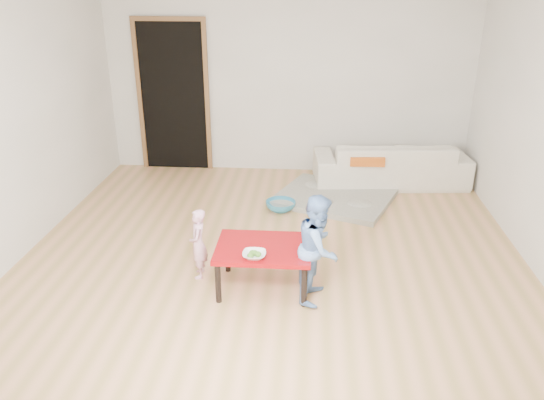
# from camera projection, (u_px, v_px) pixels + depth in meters

# --- Properties ---
(floor) EXTENTS (5.00, 5.00, 0.01)m
(floor) POSITION_uv_depth(u_px,v_px,m) (274.00, 251.00, 5.44)
(floor) COLOR #AC8849
(floor) RESTS_ON ground
(back_wall) EXTENTS (5.00, 0.02, 2.60)m
(back_wall) POSITION_uv_depth(u_px,v_px,m) (288.00, 79.00, 7.22)
(back_wall) COLOR silver
(back_wall) RESTS_ON floor
(left_wall) EXTENTS (0.02, 5.00, 2.60)m
(left_wall) POSITION_uv_depth(u_px,v_px,m) (16.00, 122.00, 5.11)
(left_wall) COLOR silver
(left_wall) RESTS_ON floor
(doorway) EXTENTS (1.02, 0.08, 2.11)m
(doorway) POSITION_uv_depth(u_px,v_px,m) (174.00, 98.00, 7.43)
(doorway) COLOR brown
(doorway) RESTS_ON back_wall
(sofa) EXTENTS (2.08, 0.97, 0.59)m
(sofa) POSITION_uv_depth(u_px,v_px,m) (390.00, 163.00, 7.10)
(sofa) COLOR silver
(sofa) RESTS_ON floor
(cushion) EXTENTS (0.45, 0.40, 0.12)m
(cushion) POSITION_uv_depth(u_px,v_px,m) (366.00, 158.00, 6.81)
(cushion) COLOR #CB5916
(cushion) RESTS_ON sofa
(red_table) EXTENTS (0.84, 0.63, 0.42)m
(red_table) POSITION_uv_depth(u_px,v_px,m) (264.00, 267.00, 4.72)
(red_table) COLOR maroon
(red_table) RESTS_ON floor
(bowl) EXTENTS (0.20, 0.20, 0.05)m
(bowl) POSITION_uv_depth(u_px,v_px,m) (254.00, 255.00, 4.45)
(bowl) COLOR white
(bowl) RESTS_ON red_table
(broccoli) EXTENTS (0.12, 0.12, 0.06)m
(broccoli) POSITION_uv_depth(u_px,v_px,m) (254.00, 255.00, 4.44)
(broccoli) COLOR #2D5919
(broccoli) RESTS_ON red_table
(child_pink) EXTENTS (0.19, 0.26, 0.67)m
(child_pink) POSITION_uv_depth(u_px,v_px,m) (198.00, 244.00, 4.86)
(child_pink) COLOR #D15F90
(child_pink) RESTS_ON floor
(child_blue) EXTENTS (0.46, 0.53, 0.96)m
(child_blue) POSITION_uv_depth(u_px,v_px,m) (319.00, 248.00, 4.48)
(child_blue) COLOR #5A81D1
(child_blue) RESTS_ON floor
(basin) EXTENTS (0.36, 0.36, 0.11)m
(basin) POSITION_uv_depth(u_px,v_px,m) (281.00, 206.00, 6.36)
(basin) COLOR teal
(basin) RESTS_ON floor
(blanket) EXTENTS (1.66, 1.54, 0.07)m
(blanket) POSITION_uv_depth(u_px,v_px,m) (334.00, 197.00, 6.66)
(blanket) COLOR #AFAD9B
(blanket) RESTS_ON floor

